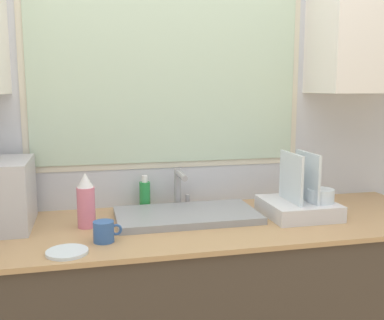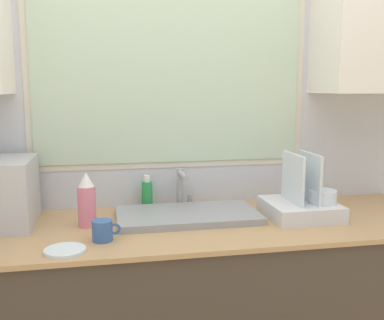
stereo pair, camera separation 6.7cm
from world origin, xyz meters
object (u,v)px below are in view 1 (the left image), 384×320
faucet (180,185)px  dish_rack (300,203)px  mug_near_sink (104,232)px  spray_bottle (86,201)px  soap_bottle (145,194)px

faucet → dish_rack: dish_rack is taller
dish_rack → mug_near_sink: 0.89m
faucet → spray_bottle: spray_bottle is taller
faucet → dish_rack: (0.51, -0.25, -0.05)m
spray_bottle → soap_bottle: bearing=40.8°
soap_bottle → faucet: bearing=-13.0°
dish_rack → spray_bottle: bearing=177.0°
dish_rack → mug_near_sink: (-0.88, -0.15, -0.02)m
faucet → soap_bottle: (-0.16, 0.04, -0.05)m
faucet → dish_rack: bearing=-26.2°
faucet → dish_rack: size_ratio=0.60×
faucet → soap_bottle: faucet is taller
dish_rack → soap_bottle: bearing=156.8°
mug_near_sink → soap_bottle: bearing=64.4°
faucet → mug_near_sink: bearing=-133.0°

